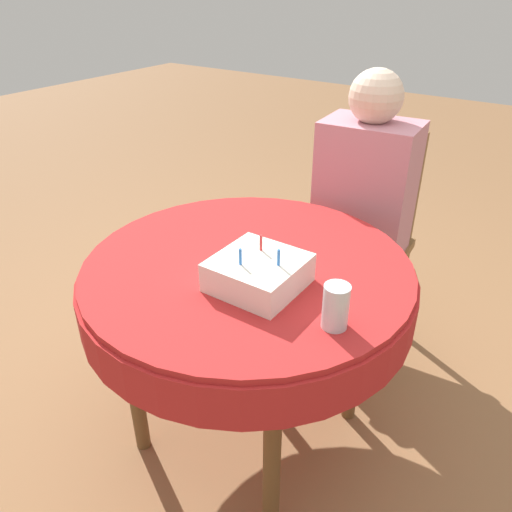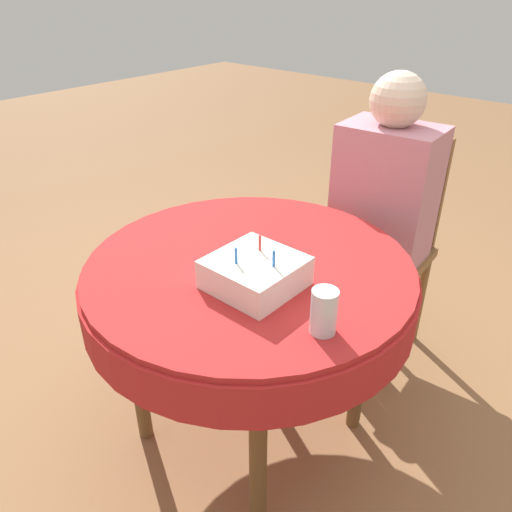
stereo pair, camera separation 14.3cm
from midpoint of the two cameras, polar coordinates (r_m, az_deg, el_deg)
ground_plane at (r=1.96m, az=-2.99°, el=-19.21°), size 12.00×12.00×0.00m
dining_table at (r=1.54m, az=-3.61°, el=-3.65°), size 1.01×1.01×0.72m
chair at (r=2.16m, az=10.51°, el=2.59°), size 0.41×0.41×0.94m
person at (r=1.99m, az=10.14°, el=6.89°), size 0.38×0.36×1.19m
birthday_cake at (r=1.36m, az=-2.72°, el=-1.99°), size 0.23×0.23×0.13m
drinking_glass at (r=1.21m, az=5.77°, el=-5.88°), size 0.07×0.07×0.12m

